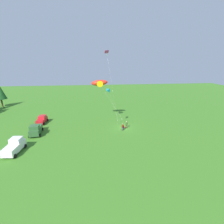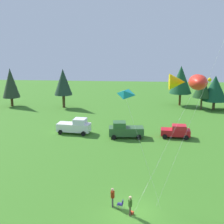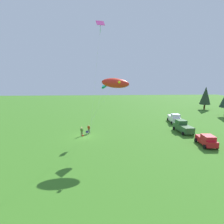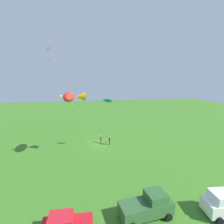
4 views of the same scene
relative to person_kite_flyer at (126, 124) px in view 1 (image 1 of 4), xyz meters
The scene contains 11 objects.
ground_plane 1.13m from the person_kite_flyer, 77.62° to the left, with size 160.00×160.00×0.00m, color #3B7722.
person_kite_flyer is the anchor object (origin of this frame).
folding_chair 1.35m from the person_kite_flyer, 129.23° to the left, with size 0.55×0.55×0.82m.
person_spectator 1.98m from the person_kite_flyer, 141.09° to the left, with size 0.37×0.56×1.74m.
backpack_on_grass 0.95m from the person_kite_flyer, 59.88° to the left, with size 0.32×0.22×0.22m, color #B93719.
truck_white_pickup 23.71m from the person_kite_flyer, 112.26° to the left, with size 5.18×2.84×2.34m.
truck_green_flatbed 20.59m from the person_kite_flyer, 93.65° to the left, with size 5.16×2.76×2.34m.
car_red_sedan 21.96m from the person_kite_flyer, 73.81° to the left, with size 4.31×2.44×1.89m.
kite_large_fish 12.29m from the person_kite_flyer, 47.77° to the left, with size 7.15×8.52×11.14m.
kite_delta_teal 9.37m from the person_kite_flyer, 100.50° to the left, with size 4.23×3.67×9.89m.
kite_diamond_rainbow 18.52m from the person_kite_flyer, 24.12° to the left, with size 6.93×2.78×18.18m.
Camera 1 is at (-38.75, 7.73, 15.56)m, focal length 28.00 mm.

